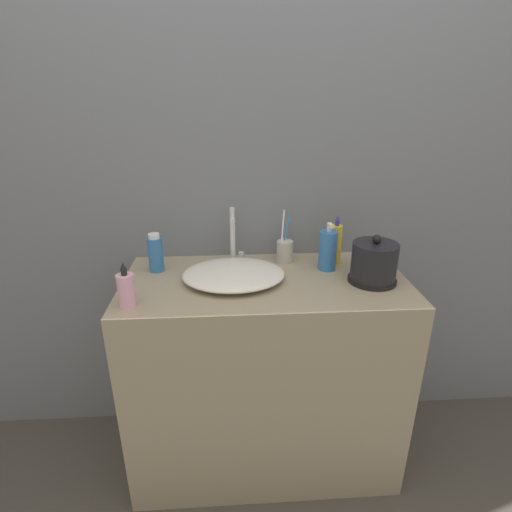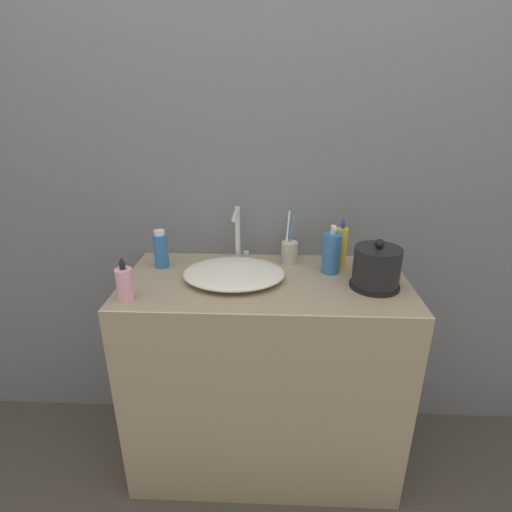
{
  "view_description": "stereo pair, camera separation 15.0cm",
  "coord_description": "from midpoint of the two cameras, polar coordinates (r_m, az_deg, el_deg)",
  "views": [
    {
      "loc": [
        -0.13,
        -1.13,
        1.55
      ],
      "look_at": [
        -0.04,
        0.27,
        0.99
      ],
      "focal_mm": 28.0,
      "sensor_mm": 36.0,
      "label": 1
    },
    {
      "loc": [
        0.02,
        -1.13,
        1.55
      ],
      "look_at": [
        -0.04,
        0.27,
        0.99
      ],
      "focal_mm": 28.0,
      "sensor_mm": 36.0,
      "label": 2
    }
  ],
  "objects": [
    {
      "name": "mouthwash_bottle",
      "position": [
        1.66,
        -10.95,
        0.86
      ],
      "size": [
        0.06,
        0.06,
        0.16
      ],
      "color": "#3370B7",
      "rests_on": "vanity_counter"
    },
    {
      "name": "toothbrush_cup",
      "position": [
        1.69,
        7.34,
        0.55
      ],
      "size": [
        0.07,
        0.07,
        0.22
      ],
      "color": "#B7B2A8",
      "rests_on": "vanity_counter"
    },
    {
      "name": "hand_cream_bottle",
      "position": [
        1.43,
        -15.42,
        -3.85
      ],
      "size": [
        0.06,
        0.06,
        0.16
      ],
      "color": "#EAA8C6",
      "rests_on": "vanity_counter"
    },
    {
      "name": "lotion_bottle",
      "position": [
        1.62,
        13.36,
        0.37
      ],
      "size": [
        0.07,
        0.07,
        0.2
      ],
      "color": "#3370B7",
      "rests_on": "vanity_counter"
    },
    {
      "name": "electric_kettle",
      "position": [
        1.55,
        19.51,
        -1.83
      ],
      "size": [
        0.18,
        0.18,
        0.19
      ],
      "color": "black",
      "rests_on": "vanity_counter"
    },
    {
      "name": "vanity_counter",
      "position": [
        1.78,
        3.75,
        -16.5
      ],
      "size": [
        1.1,
        0.53,
        0.89
      ],
      "color": "gray",
      "rests_on": "ground_plane"
    },
    {
      "name": "wall_back",
      "position": [
        1.7,
        4.3,
        13.41
      ],
      "size": [
        6.0,
        0.04,
        2.6
      ],
      "color": "slate",
      "rests_on": "ground_plane"
    },
    {
      "name": "shampoo_bottle",
      "position": [
        1.68,
        14.61,
        1.22
      ],
      "size": [
        0.05,
        0.05,
        0.21
      ],
      "color": "gold",
      "rests_on": "vanity_counter"
    },
    {
      "name": "faucet",
      "position": [
        1.66,
        0.04,
        3.42
      ],
      "size": [
        0.06,
        0.17,
        0.24
      ],
      "color": "silver",
      "rests_on": "vanity_counter"
    },
    {
      "name": "ground_plane",
      "position": [
        1.92,
        3.54,
        -31.97
      ],
      "size": [
        12.0,
        12.0,
        0.0
      ],
      "primitive_type": "plane",
      "color": "#47423D"
    },
    {
      "name": "sink_basin",
      "position": [
        1.54,
        -0.39,
        -2.52
      ],
      "size": [
        0.39,
        0.32,
        0.05
      ],
      "color": "silver",
      "rests_on": "vanity_counter"
    }
  ]
}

